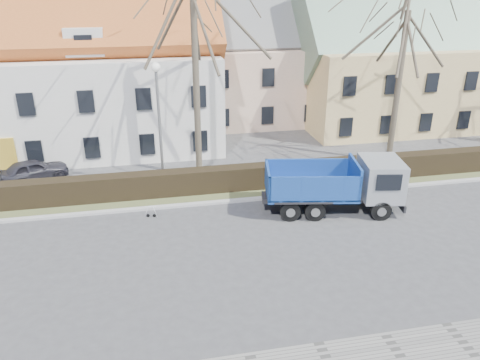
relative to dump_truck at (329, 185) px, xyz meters
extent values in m
plane|color=#3E3E41|center=(-3.65, -2.74, -1.37)|extent=(120.00, 120.00, 0.00)
cube|color=#A1A19F|center=(-3.65, 1.86, -1.31)|extent=(80.00, 0.30, 0.12)
cube|color=#4E5630|center=(-3.65, 3.46, -1.32)|extent=(80.00, 3.00, 0.10)
cube|color=black|center=(-3.65, 3.26, -0.72)|extent=(60.00, 0.90, 1.30)
imported|color=#28272F|center=(-14.93, 6.89, -0.74)|extent=(3.97, 2.82, 1.26)
camera|label=1|loc=(-8.33, -19.49, 9.14)|focal=35.00mm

